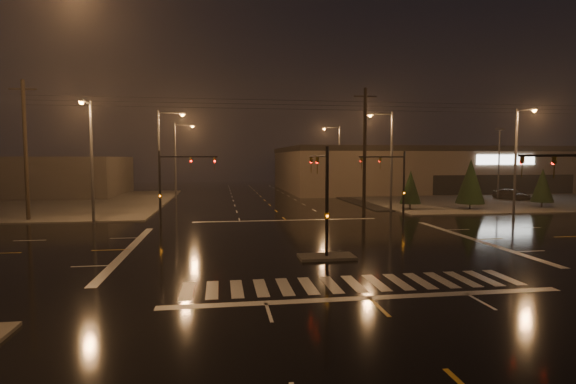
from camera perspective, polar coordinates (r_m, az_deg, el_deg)
ground at (r=28.33m, az=3.02°, el=-6.63°), size 140.00×140.00×0.00m
sidewalk_ne at (r=67.64m, az=23.20°, el=-0.56°), size 36.00×36.00×0.12m
sidewalk_nw at (r=62.44m, az=-31.56°, el=-1.23°), size 36.00×36.00×0.12m
median_island at (r=24.49m, az=4.92°, el=-8.20°), size 3.00×1.60×0.15m
crosswalk at (r=19.83m, az=8.37°, el=-11.44°), size 15.00×2.60×0.01m
stop_bar_near at (r=18.01m, az=10.28°, el=-13.09°), size 16.00×0.50×0.01m
stop_bar_far at (r=39.03m, az=-0.25°, el=-3.61°), size 16.00×0.50×0.01m
parking_lot at (r=68.78m, az=27.62°, el=-0.65°), size 50.00×24.00×0.08m
retail_building at (r=83.76m, az=20.43°, el=2.97°), size 60.20×28.30×7.20m
commercial_block at (r=75.26m, az=-31.60°, el=1.69°), size 30.00×18.00×5.60m
signal_mast_median at (r=24.87m, az=4.48°, el=0.56°), size 0.25×4.59×6.00m
signal_mast_ne at (r=40.36m, az=13.41°, el=1.93°), size 4.84×1.86×6.00m
signal_mast_nw at (r=37.61m, az=-14.52°, el=1.75°), size 4.84×1.86×6.00m
streetlight_1 at (r=45.59m, az=-15.67°, el=4.68°), size 2.77×0.32×10.00m
streetlight_2 at (r=61.50m, az=-13.85°, el=4.57°), size 2.77×0.32×10.00m
streetlight_3 at (r=46.40m, az=12.67°, el=4.72°), size 2.77×0.32×10.00m
streetlight_4 at (r=65.44m, az=6.29°, el=4.64°), size 2.77×0.32×10.00m
streetlight_5 at (r=39.81m, az=-23.80°, el=4.55°), size 0.32×2.77×10.00m
streetlight_6 at (r=47.33m, az=27.18°, el=4.34°), size 0.32×2.77×10.00m
utility_pole_0 at (r=44.38m, az=-30.38°, el=4.69°), size 2.20×0.32×12.00m
utility_pole_1 at (r=43.45m, az=9.70°, el=5.23°), size 2.20×0.32×12.00m
conifer_0 at (r=48.18m, az=15.29°, el=0.61°), size 2.18×2.18×4.11m
conifer_1 at (r=50.25m, az=22.16°, el=1.26°), size 2.93×2.93×5.28m
conifer_2 at (r=55.21m, az=29.60°, el=0.75°), size 2.31×2.31×4.31m
car_parked at (r=64.28m, az=26.52°, el=-0.25°), size 3.27×5.01×1.59m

